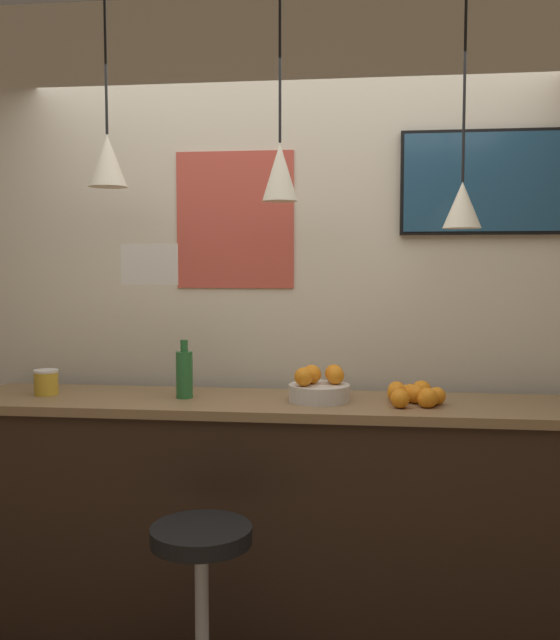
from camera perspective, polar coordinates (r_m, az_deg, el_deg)
name	(u,v)px	position (r m, az deg, el deg)	size (l,w,h in m)	color
back_wall	(290,302)	(3.46, 0.78, 1.43)	(8.00, 0.06, 2.90)	beige
service_counter	(280,516)	(3.26, 0.00, -15.41)	(2.81, 0.56, 1.04)	black
bar_stool	(202,589)	(2.76, -6.28, -20.59)	(0.42, 0.42, 0.69)	#B7B7BC
fruit_bowl	(320,388)	(3.10, 3.19, -5.42)	(0.26, 0.26, 0.15)	beige
orange_pile	(413,394)	(3.09, 10.57, -5.86)	(0.24, 0.27, 0.09)	orange
juice_bottle	(184,373)	(3.18, -7.66, -4.25)	(0.07, 0.07, 0.26)	#286B33
spread_jar	(46,382)	(3.41, -18.20, -4.75)	(0.11, 0.11, 0.11)	gold
pendant_lamp_left	(107,160)	(3.28, -13.64, 12.36)	(0.17, 0.17, 0.83)	black
pendant_lamp_middle	(280,171)	(3.09, 0.00, 11.86)	(0.15, 0.15, 0.90)	black
pendant_lamp_right	(462,202)	(3.08, 14.37, 9.10)	(0.16, 0.16, 1.02)	black
mounted_tv	(490,182)	(3.45, 16.48, 10.52)	(0.81, 0.04, 0.48)	black
hanging_menu_board	(149,264)	(2.98, -10.41, 4.40)	(0.24, 0.01, 0.17)	white
wall_poster	(235,220)	(3.46, -3.64, 7.99)	(0.57, 0.01, 0.65)	#C64C3D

